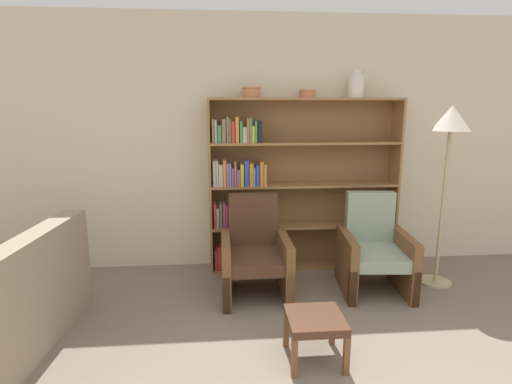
{
  "coord_description": "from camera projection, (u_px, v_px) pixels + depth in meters",
  "views": [
    {
      "loc": [
        -0.76,
        -1.63,
        1.79
      ],
      "look_at": [
        -0.43,
        2.26,
        0.95
      ],
      "focal_mm": 28.0,
      "sensor_mm": 36.0,
      "label": 1
    }
  ],
  "objects": [
    {
      "name": "wall_back",
      "position": [
        291.0,
        144.0,
        4.45
      ],
      "size": [
        12.0,
        0.06,
        2.75
      ],
      "color": "beige",
      "rests_on": "ground"
    },
    {
      "name": "bookshelf",
      "position": [
        285.0,
        187.0,
        4.37
      ],
      "size": [
        2.06,
        0.3,
        1.88
      ],
      "color": "olive",
      "rests_on": "ground"
    },
    {
      "name": "vase_tall",
      "position": [
        356.0,
        86.0,
        4.18
      ],
      "size": [
        0.16,
        0.16,
        0.29
      ],
      "color": "silver",
      "rests_on": "bookshelf"
    },
    {
      "name": "armchair_cushioned",
      "position": [
        374.0,
        251.0,
        3.93
      ],
      "size": [
        0.7,
        0.73,
        0.94
      ],
      "rotation": [
        0.0,
        0.0,
        3.05
      ],
      "color": "brown",
      "rests_on": "ground"
    },
    {
      "name": "armchair_leather",
      "position": [
        255.0,
        254.0,
        3.84
      ],
      "size": [
        0.65,
        0.69,
        0.94
      ],
      "rotation": [
        0.0,
        0.0,
        3.15
      ],
      "color": "brown",
      "rests_on": "ground"
    },
    {
      "name": "bowl_sage",
      "position": [
        307.0,
        93.0,
        4.16
      ],
      "size": [
        0.18,
        0.18,
        0.09
      ],
      "color": "#C67547",
      "rests_on": "bookshelf"
    },
    {
      "name": "floor_lamp",
      "position": [
        450.0,
        133.0,
        3.82
      ],
      "size": [
        0.35,
        0.35,
        1.8
      ],
      "color": "tan",
      "rests_on": "ground"
    },
    {
      "name": "bowl_slate",
      "position": [
        251.0,
        92.0,
        4.11
      ],
      "size": [
        0.2,
        0.2,
        0.11
      ],
      "color": "#C67547",
      "rests_on": "bookshelf"
    },
    {
      "name": "footstool",
      "position": [
        315.0,
        323.0,
        2.82
      ],
      "size": [
        0.4,
        0.4,
        0.34
      ],
      "color": "brown",
      "rests_on": "ground"
    }
  ]
}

